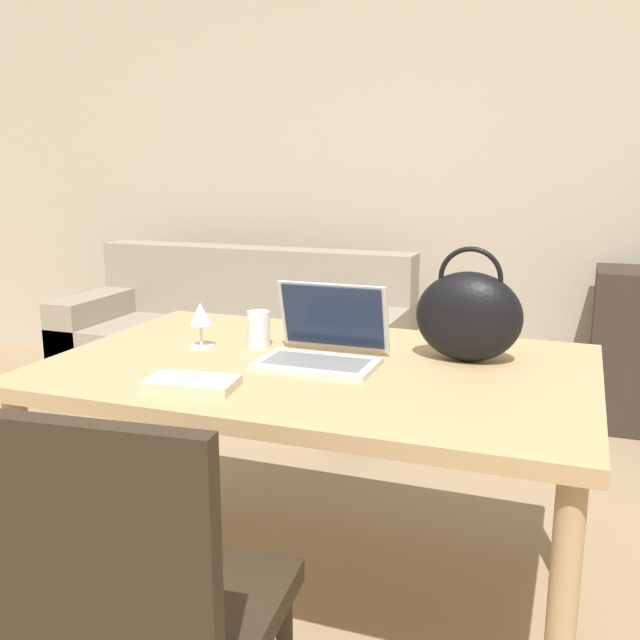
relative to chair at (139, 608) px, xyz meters
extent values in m
cube|color=#BCB29E|center=(0.14, 3.05, 0.84)|extent=(10.00, 0.06, 2.70)
cube|color=tan|center=(0.04, 0.81, 0.22)|extent=(1.46, 0.95, 0.04)
cylinder|color=tan|center=(-0.63, 0.39, -0.16)|extent=(0.06, 0.06, 0.71)
cylinder|color=tan|center=(0.71, 0.39, -0.16)|extent=(0.06, 0.06, 0.71)
cylinder|color=tan|center=(-0.63, 1.22, -0.16)|extent=(0.06, 0.06, 0.71)
cylinder|color=tan|center=(0.71, 1.22, -0.16)|extent=(0.06, 0.06, 0.71)
cube|color=#2D2319|center=(-0.01, 0.08, -0.07)|extent=(0.48, 0.48, 0.05)
cube|color=#2D2319|center=(0.01, -0.12, 0.18)|extent=(0.42, 0.08, 0.44)
cube|color=gray|center=(-1.03, 2.36, -0.30)|extent=(1.85, 0.76, 0.42)
cube|color=gray|center=(-1.03, 2.64, 0.11)|extent=(1.85, 0.20, 0.40)
cube|color=gray|center=(-1.85, 2.36, -0.23)|extent=(0.20, 0.76, 0.56)
cube|color=gray|center=(-0.20, 2.36, -0.23)|extent=(0.20, 0.76, 0.56)
cube|color=silver|center=(0.05, 0.77, 0.25)|extent=(0.32, 0.20, 0.02)
cube|color=gray|center=(0.05, 0.76, 0.26)|extent=(0.27, 0.13, 0.00)
cube|color=silver|center=(0.05, 0.90, 0.35)|extent=(0.32, 0.06, 0.20)
cube|color=#19233D|center=(0.05, 0.90, 0.35)|extent=(0.29, 0.06, 0.18)
cylinder|color=silver|center=(-0.18, 0.91, 0.29)|extent=(0.07, 0.07, 0.11)
cylinder|color=silver|center=(-0.34, 0.84, 0.24)|extent=(0.07, 0.07, 0.01)
cylinder|color=silver|center=(-0.34, 0.84, 0.28)|extent=(0.01, 0.01, 0.06)
cone|color=silver|center=(-0.34, 0.84, 0.34)|extent=(0.07, 0.07, 0.07)
ellipsoid|color=black|center=(0.42, 0.97, 0.37)|extent=(0.29, 0.15, 0.25)
torus|color=black|center=(0.42, 0.97, 0.47)|extent=(0.17, 0.01, 0.17)
cube|color=beige|center=(-0.17, 0.49, 0.25)|extent=(0.23, 0.15, 0.02)
camera|label=1|loc=(0.69, -0.95, 0.78)|focal=40.00mm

